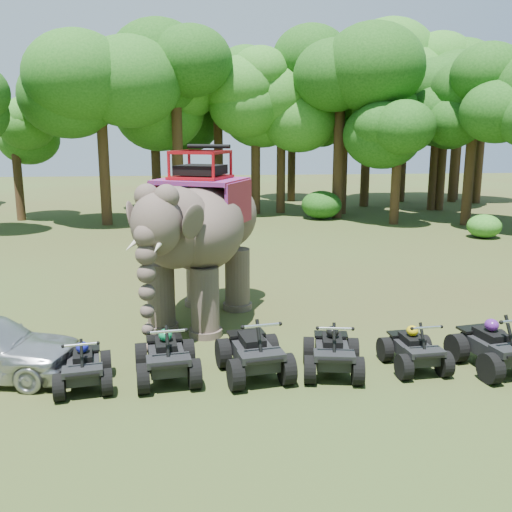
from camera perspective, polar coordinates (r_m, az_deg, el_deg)
The scene contains 28 objects.
ground at distance 14.48m, azimuth 0.50°, elevation -8.39°, with size 110.00×110.00×0.00m, color #47381E.
elephant at distance 15.50m, azimuth -5.59°, elevation 2.07°, with size 2.49×5.66×4.75m, color #4E4039, non-canonical shape.
atv_0 at distance 12.29m, azimuth -16.93°, elevation -9.98°, with size 1.12×1.53×1.14m, color black, non-canonical shape.
atv_1 at distance 12.25m, azimuth -8.95°, elevation -9.25°, with size 1.28×1.75×1.30m, color black, non-canonical shape.
atv_2 at distance 12.27m, azimuth -0.22°, elevation -8.89°, with size 1.34×1.84×1.37m, color black, non-canonical shape.
atv_3 at distance 12.50m, azimuth 7.67°, elevation -8.88°, with size 1.23×1.68×1.25m, color black, non-canonical shape.
atv_4 at distance 13.12m, azimuth 15.57°, elevation -8.42°, with size 1.14×1.56×1.16m, color black, non-canonical shape.
atv_5 at distance 13.62m, azimuth 22.82°, elevation -7.73°, with size 1.33×1.83×1.35m, color black, non-canonical shape.
tree_0 at distance 38.29m, azimuth -3.80°, elevation 11.87°, with size 6.74×6.74×9.63m, color #195114, non-canonical shape.
tree_1 at distance 36.45m, azimuth 2.53°, elevation 11.04°, with size 6.00×6.00×8.57m, color #195114, non-canonical shape.
tree_2 at distance 36.53m, azimuth 8.75°, elevation 9.58°, with size 4.82×4.82×6.88m, color #195114, non-canonical shape.
tree_3 at distance 32.83m, azimuth 13.92°, elevation 9.46°, with size 5.13×5.13×7.33m, color #195114, non-canonical shape.
tree_4 at distance 33.73m, azimuth 20.69°, elevation 10.03°, with size 5.89×5.89×8.42m, color #195114, non-canonical shape.
tree_31 at distance 36.03m, azimuth -22.81°, elevation 8.52°, with size 4.63×4.63×6.61m, color #195114, non-canonical shape.
tree_32 at distance 32.67m, azimuth -15.09°, elevation 11.25°, with size 6.62×6.62×9.45m, color #195114, non-canonical shape.
tree_33 at distance 37.05m, azimuth -10.06°, elevation 11.43°, with size 6.50×6.50×9.28m, color #195114, non-canonical shape.
tree_34 at distance 39.55m, azimuth 17.39°, elevation 9.64°, with size 5.08×5.08×7.25m, color #195114, non-canonical shape.
tree_35 at distance 42.86m, azimuth 3.61°, elevation 11.68°, with size 6.47×6.47×9.25m, color #195114, non-canonical shape.
tree_37 at distance 44.46m, azimuth 21.56°, elevation 10.58°, with size 6.15×6.15×8.79m, color #195114, non-canonical shape.
tree_38 at distance 43.85m, azimuth 14.59°, elevation 12.46°, with size 7.69×7.69×10.98m, color #195114, non-canonical shape.
tree_39 at distance 39.71m, azimuth 18.24°, elevation 11.42°, with size 6.84×6.84×9.77m, color #195114, non-canonical shape.
tree_40 at distance 39.84m, azimuth -8.06°, elevation 11.07°, with size 6.02×6.02×8.61m, color #195114, non-canonical shape.
tree_41 at distance 33.47m, azimuth -7.87°, elevation 11.78°, with size 6.79×6.79×9.70m, color #195114, non-canonical shape.
tree_42 at distance 46.29m, azimuth 19.53°, elevation 9.94°, with size 5.21×5.21×7.45m, color #195114, non-canonical shape.
tree_43 at distance 36.02m, azimuth -0.04°, elevation 11.63°, with size 6.53×6.53×9.32m, color #195114, non-canonical shape.
tree_44 at distance 44.73m, azimuth 19.43°, elevation 11.95°, with size 7.46×7.46×10.66m, color #195114, non-canonical shape.
tree_45 at distance 34.59m, azimuth 8.32°, elevation 12.60°, with size 7.48×7.48×10.68m, color #195114, non-canonical shape.
tree_46 at distance 40.44m, azimuth 11.03°, elevation 12.29°, with size 7.32×7.32×10.46m, color #195114, non-canonical shape.
Camera 1 is at (-1.55, -13.45, 5.13)m, focal length 40.00 mm.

